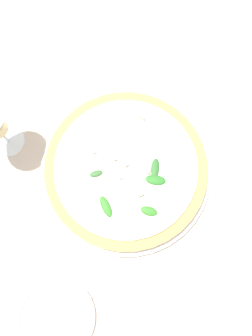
% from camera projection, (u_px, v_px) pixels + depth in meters
% --- Properties ---
extents(ground_plane, '(6.00, 6.00, 0.00)m').
position_uv_depth(ground_plane, '(118.00, 188.00, 0.85)').
color(ground_plane, beige).
extents(pizza_arugula_main, '(0.37, 0.37, 0.05)m').
position_uv_depth(pizza_arugula_main, '(126.00, 169.00, 0.84)').
color(pizza_arugula_main, white).
rests_on(pizza_arugula_main, ground_plane).
extents(side_plate_white, '(0.16, 0.16, 0.02)m').
position_uv_depth(side_plate_white, '(56.00, 318.00, 0.78)').
color(side_plate_white, white).
rests_on(side_plate_white, ground_plane).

